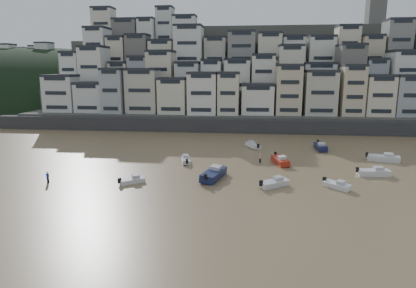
# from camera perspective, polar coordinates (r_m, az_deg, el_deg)

# --- Properties ---
(ground) EXTENTS (400.00, 400.00, 0.00)m
(ground) POSITION_cam_1_polar(r_m,az_deg,el_deg) (36.41, -9.59, -15.78)
(ground) COLOR olive
(ground) RESTS_ON ground
(sea_strip) EXTENTS (340.00, 340.00, 0.00)m
(sea_strip) POSITION_cam_1_polar(r_m,az_deg,el_deg) (213.30, -27.73, 5.87)
(sea_strip) COLOR #435660
(sea_strip) RESTS_ON ground
(harbor_wall) EXTENTS (140.00, 3.00, 3.50)m
(harbor_wall) POSITION_cam_1_polar(r_m,az_deg,el_deg) (97.12, 6.78, 2.75)
(harbor_wall) COLOR #38383A
(harbor_wall) RESTS_ON ground
(hillside) EXTENTS (141.04, 66.00, 50.00)m
(hillside) POSITION_cam_1_polar(r_m,az_deg,el_deg) (135.96, 8.88, 10.00)
(hillside) COLOR #4C4C47
(hillside) RESTS_ON ground
(headland) EXTENTS (216.00, 135.00, 53.33)m
(headland) POSITION_cam_1_polar(r_m,az_deg,el_deg) (196.77, -25.71, 5.68)
(headland) COLOR black
(headland) RESTS_ON ground
(boat_a) EXTENTS (4.99, 4.27, 1.36)m
(boat_a) POSITION_cam_1_polar(r_m,az_deg,el_deg) (53.88, 10.17, -5.79)
(boat_a) COLOR silver
(boat_a) RESTS_ON ground
(boat_b) EXTENTS (4.07, 3.99, 1.17)m
(boat_b) POSITION_cam_1_polar(r_m,az_deg,el_deg) (55.37, 19.24, -5.90)
(boat_b) COLOR silver
(boat_b) RESTS_ON ground
(boat_c) EXTENTS (4.13, 7.64, 1.98)m
(boat_c) POSITION_cam_1_polar(r_m,az_deg,el_deg) (56.67, 0.87, -4.40)
(boat_c) COLOR #161E44
(boat_c) RESTS_ON ground
(boat_d) EXTENTS (5.61, 2.36, 1.49)m
(boat_d) POSITION_cam_1_polar(r_m,az_deg,el_deg) (63.91, 24.11, -3.81)
(boat_d) COLOR silver
(boat_d) RESTS_ON ground
(boat_e) EXTENTS (3.41, 6.39, 1.66)m
(boat_e) POSITION_cam_1_polar(r_m,az_deg,el_deg) (66.61, 11.06, -2.31)
(boat_e) COLOR #AE2615
(boat_e) RESTS_ON ground
(boat_f) EXTENTS (2.62, 4.89, 1.27)m
(boat_f) POSITION_cam_1_polar(r_m,az_deg,el_deg) (66.30, -3.41, -2.35)
(boat_f) COLOR silver
(boat_f) RESTS_ON ground
(boat_g) EXTENTS (6.24, 3.39, 1.62)m
(boat_g) POSITION_cam_1_polar(r_m,az_deg,el_deg) (74.33, 25.39, -1.80)
(boat_g) COLOR silver
(boat_g) RESTS_ON ground
(boat_h) EXTENTS (3.66, 5.23, 1.37)m
(boat_h) POSITION_cam_1_polar(r_m,az_deg,el_deg) (78.95, 6.95, -0.10)
(boat_h) COLOR silver
(boat_h) RESTS_ON ground
(boat_i) EXTENTS (2.20, 6.36, 1.72)m
(boat_i) POSITION_cam_1_polar(r_m,az_deg,el_deg) (80.13, 16.92, -0.22)
(boat_i) COLOR #151942
(boat_i) RESTS_ON ground
(boat_j) EXTENTS (4.01, 3.44, 1.09)m
(boat_j) POSITION_cam_1_polar(r_m,az_deg,el_deg) (55.74, -11.58, -5.40)
(boat_j) COLOR silver
(boat_j) RESTS_ON ground
(person_blue) EXTENTS (0.44, 0.44, 1.74)m
(person_blue) POSITION_cam_1_polar(r_m,az_deg,el_deg) (59.53, -23.44, -4.72)
(person_blue) COLOR #1829BB
(person_blue) RESTS_ON ground
(person_pink) EXTENTS (0.44, 0.44, 1.74)m
(person_pink) POSITION_cam_1_polar(r_m,az_deg,el_deg) (66.69, 8.03, -2.16)
(person_pink) COLOR tan
(person_pink) RESTS_ON ground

